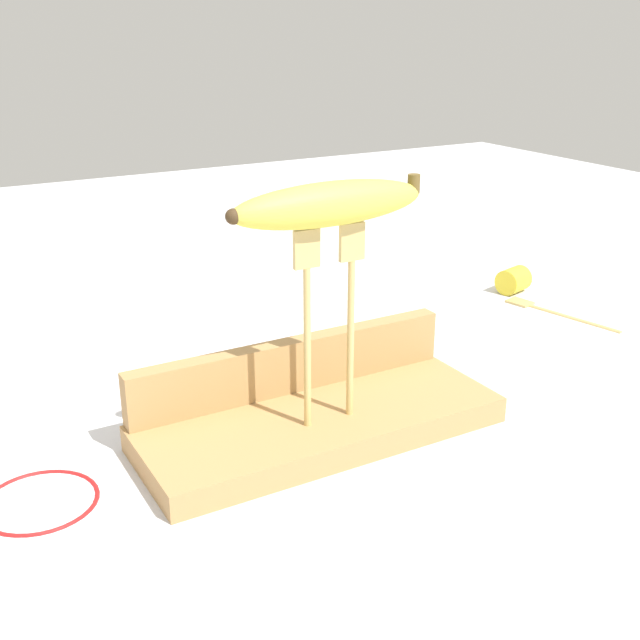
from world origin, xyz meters
TOP-DOWN VIEW (x-y plane):
  - ground_plane at (0.00, 0.00)m, footprint 3.00×3.00m
  - wooden_board at (0.00, 0.00)m, footprint 0.37×0.14m
  - board_backstop at (0.00, 0.06)m, footprint 0.36×0.02m
  - fork_stand_center at (-0.00, -0.02)m, footprint 0.07×0.01m
  - banana_raised_center at (-0.00, -0.02)m, footprint 0.20×0.04m
  - fork_fallen_near at (0.47, 0.15)m, footprint 0.06×0.18m
  - banana_chunk_near at (0.49, 0.24)m, footprint 0.05×0.05m
  - wire_coil at (-0.28, 0.02)m, footprint 0.10×0.10m

SIDE VIEW (x-z plane):
  - ground_plane at x=0.00m, z-range 0.00..0.00m
  - wire_coil at x=-0.28m, z-range 0.00..0.00m
  - fork_fallen_near at x=0.47m, z-range 0.00..0.01m
  - wooden_board at x=0.00m, z-range 0.00..0.03m
  - banana_chunk_near at x=0.49m, z-range 0.00..0.04m
  - board_backstop at x=0.00m, z-range 0.03..0.08m
  - fork_stand_center at x=0.00m, z-range 0.05..0.24m
  - banana_raised_center at x=0.00m, z-range 0.22..0.27m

